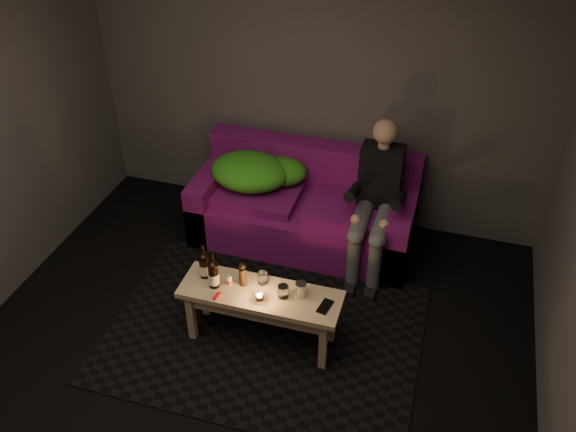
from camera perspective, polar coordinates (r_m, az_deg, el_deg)
name	(u,v)px	position (r m, az deg, el deg)	size (l,w,h in m)	color
floor	(226,393)	(4.29, -5.80, -16.17)	(4.50, 4.50, 0.00)	black
room	(239,147)	(3.52, -4.57, 6.50)	(4.50, 4.50, 4.50)	silver
rug	(264,333)	(4.61, -2.24, -10.90)	(2.28, 1.66, 0.01)	black
sofa	(305,209)	(5.32, 1.61, 0.63)	(1.87, 0.84, 0.81)	#700F6A
green_blanket	(256,171)	(5.25, -3.04, 4.21)	(0.82, 0.56, 0.28)	#2C8618
person	(376,197)	(4.89, 8.26, 1.79)	(0.34, 0.78, 1.25)	black
coffee_table	(261,301)	(4.31, -2.57, -7.94)	(1.14, 0.38, 0.47)	tan
beer_bottle_a	(204,265)	(4.34, -7.86, -4.58)	(0.07, 0.07, 0.28)	black
beer_bottle_b	(213,274)	(4.25, -6.99, -5.39)	(0.08, 0.08, 0.30)	black
salt_shaker	(229,280)	(4.30, -5.53, -5.98)	(0.04, 0.04, 0.08)	silver
pepper_mill	(243,277)	(4.27, -4.26, -5.68)	(0.05, 0.05, 0.14)	black
tumbler_back	(262,278)	(4.30, -2.40, -5.81)	(0.07, 0.07, 0.08)	white
tealight	(259,297)	(4.19, -2.70, -7.54)	(0.06, 0.06, 0.05)	white
tumbler_front	(283,291)	(4.19, -0.45, -7.08)	(0.08, 0.08, 0.09)	white
steel_cup	(301,289)	(4.19, 1.21, -6.88)	(0.08, 0.08, 0.11)	silver
smartphone	(325,306)	(4.15, 3.49, -8.45)	(0.07, 0.15, 0.01)	black
red_lighter	(217,296)	(4.24, -6.69, -7.43)	(0.02, 0.08, 0.01)	red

